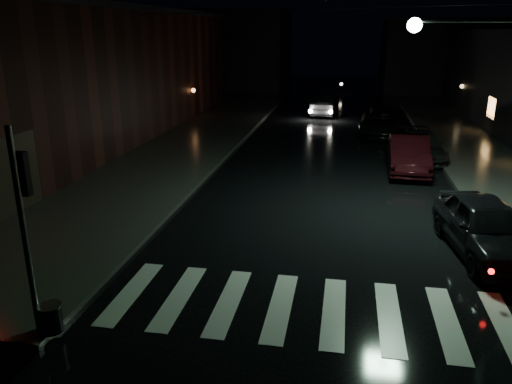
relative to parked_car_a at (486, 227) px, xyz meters
The scene contains 13 objects.
ground 8.79m from the parked_car_a, 150.27° to the right, with size 120.00×120.00×0.00m, color black.
sidewalk_left 15.89m from the parked_car_a, 142.53° to the left, with size 6.00×44.00×0.15m, color #282826.
sidewalk_right 9.98m from the parked_car_a, 76.05° to the left, with size 4.00×44.00×0.15m, color #282826.
building_left 22.97m from the parked_car_a, 149.25° to the left, with size 10.00×36.00×7.00m, color black.
building_far_left 44.42m from the parked_car_a, 113.41° to the left, with size 14.00×10.00×8.00m, color black.
building_far_right 41.25m from the parked_car_a, 81.05° to the left, with size 14.00×10.00×7.00m, color black.
crosswalk 6.04m from the parked_car_a, 140.14° to the right, with size 9.00×3.00×0.01m, color beige.
signal_pole_corner 11.36m from the parked_car_a, 149.23° to the right, with size 0.68×0.61×4.20m.
parked_car_a is the anchor object (origin of this frame).
parked_car_b 8.55m from the parked_car_a, 97.97° to the left, with size 1.64×4.69×1.55m, color black.
parked_car_c 10.81m from the parked_car_a, 91.77° to the left, with size 1.79×4.41×1.28m, color black.
parked_car_d 16.39m from the parked_car_a, 96.31° to the left, with size 2.60×5.64×1.57m, color black.
oncoming_car 23.87m from the parked_car_a, 103.43° to the left, with size 1.62×4.65×1.53m, color black.
Camera 1 is at (3.63, -9.37, 5.97)m, focal length 35.00 mm.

